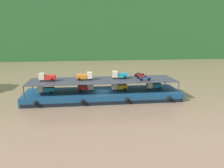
{
  "coord_description": "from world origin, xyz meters",
  "views": [
    {
      "loc": [
        -3.36,
        -38.41,
        11.47
      ],
      "look_at": [
        1.64,
        0.0,
        2.7
      ],
      "focal_mm": 36.03,
      "sensor_mm": 36.0,
      "label": 1
    }
  ],
  "objects_px": {
    "mini_truck_lower_stern": "(46,89)",
    "motorcycle_upper_centre": "(142,76)",
    "mini_truck_upper_fore": "(120,75)",
    "cargo_barge": "(103,95)",
    "motorcycle_upper_stbd": "(139,74)",
    "mini_truck_lower_fore": "(154,85)",
    "mini_truck_upper_stern": "(47,77)",
    "motorcycle_upper_port": "(145,79)",
    "mini_truck_lower_aft": "(86,87)",
    "mini_truck_lower_mid": "(119,86)",
    "mini_truck_upper_mid": "(85,76)"
  },
  "relations": [
    {
      "from": "mini_truck_lower_stern",
      "to": "mini_truck_upper_stern",
      "type": "relative_size",
      "value": 0.99
    },
    {
      "from": "mini_truck_lower_stern",
      "to": "mini_truck_upper_fore",
      "type": "bearing_deg",
      "value": 4.28
    },
    {
      "from": "mini_truck_lower_aft",
      "to": "mini_truck_upper_stern",
      "type": "xyz_separation_m",
      "value": [
        -6.52,
        -0.23,
        2.0
      ]
    },
    {
      "from": "cargo_barge",
      "to": "motorcycle_upper_port",
      "type": "bearing_deg",
      "value": -15.07
    },
    {
      "from": "mini_truck_lower_mid",
      "to": "mini_truck_lower_fore",
      "type": "relative_size",
      "value": 1.0
    },
    {
      "from": "mini_truck_lower_stern",
      "to": "mini_truck_lower_aft",
      "type": "height_order",
      "value": "same"
    },
    {
      "from": "mini_truck_upper_mid",
      "to": "mini_truck_upper_fore",
      "type": "bearing_deg",
      "value": 3.74
    },
    {
      "from": "mini_truck_lower_fore",
      "to": "motorcycle_upper_stbd",
      "type": "xyz_separation_m",
      "value": [
        -2.3,
        1.77,
        1.74
      ]
    },
    {
      "from": "mini_truck_lower_stern",
      "to": "mini_truck_lower_mid",
      "type": "relative_size",
      "value": 0.98
    },
    {
      "from": "cargo_barge",
      "to": "mini_truck_upper_mid",
      "type": "height_order",
      "value": "mini_truck_upper_mid"
    },
    {
      "from": "mini_truck_lower_mid",
      "to": "mini_truck_upper_stern",
      "type": "relative_size",
      "value": 1.01
    },
    {
      "from": "mini_truck_lower_stern",
      "to": "motorcycle_upper_centre",
      "type": "bearing_deg",
      "value": 1.02
    },
    {
      "from": "mini_truck_lower_stern",
      "to": "mini_truck_lower_mid",
      "type": "height_order",
      "value": "same"
    },
    {
      "from": "mini_truck_lower_mid",
      "to": "mini_truck_upper_mid",
      "type": "relative_size",
      "value": 1.01
    },
    {
      "from": "cargo_barge",
      "to": "mini_truck_upper_fore",
      "type": "relative_size",
      "value": 9.71
    },
    {
      "from": "cargo_barge",
      "to": "mini_truck_lower_mid",
      "type": "distance_m",
      "value": 3.28
    },
    {
      "from": "mini_truck_lower_stern",
      "to": "mini_truck_upper_mid",
      "type": "height_order",
      "value": "mini_truck_upper_mid"
    },
    {
      "from": "mini_truck_lower_stern",
      "to": "mini_truck_lower_mid",
      "type": "distance_m",
      "value": 12.7
    },
    {
      "from": "mini_truck_lower_stern",
      "to": "motorcycle_upper_centre",
      "type": "xyz_separation_m",
      "value": [
        16.77,
        0.3,
        1.74
      ]
    },
    {
      "from": "mini_truck_lower_mid",
      "to": "mini_truck_upper_fore",
      "type": "distance_m",
      "value": 2.09
    },
    {
      "from": "mini_truck_lower_mid",
      "to": "mini_truck_upper_mid",
      "type": "distance_m",
      "value": 6.37
    },
    {
      "from": "mini_truck_upper_fore",
      "to": "mini_truck_lower_aft",
      "type": "bearing_deg",
      "value": -177.5
    },
    {
      "from": "mini_truck_lower_aft",
      "to": "mini_truck_upper_stern",
      "type": "distance_m",
      "value": 6.82
    },
    {
      "from": "cargo_barge",
      "to": "motorcycle_upper_stbd",
      "type": "bearing_deg",
      "value": 15.56
    },
    {
      "from": "mini_truck_lower_stern",
      "to": "mini_truck_upper_fore",
      "type": "relative_size",
      "value": 0.98
    },
    {
      "from": "motorcycle_upper_port",
      "to": "motorcycle_upper_stbd",
      "type": "xyz_separation_m",
      "value": [
        -0.02,
        3.87,
        0.0
      ]
    },
    {
      "from": "mini_truck_lower_fore",
      "to": "mini_truck_upper_stern",
      "type": "height_order",
      "value": "mini_truck_upper_stern"
    },
    {
      "from": "mini_truck_lower_stern",
      "to": "mini_truck_lower_aft",
      "type": "xyz_separation_m",
      "value": [
        6.76,
        0.7,
        0.0
      ]
    },
    {
      "from": "mini_truck_upper_fore",
      "to": "motorcycle_upper_stbd",
      "type": "distance_m",
      "value": 4.17
    },
    {
      "from": "motorcycle_upper_centre",
      "to": "mini_truck_lower_fore",
      "type": "bearing_deg",
      "value": 4.05
    },
    {
      "from": "mini_truck_lower_aft",
      "to": "mini_truck_lower_mid",
      "type": "height_order",
      "value": "same"
    },
    {
      "from": "cargo_barge",
      "to": "mini_truck_lower_fore",
      "type": "relative_size",
      "value": 9.68
    },
    {
      "from": "mini_truck_lower_aft",
      "to": "motorcycle_upper_stbd",
      "type": "bearing_deg",
      "value": 8.69
    },
    {
      "from": "mini_truck_lower_aft",
      "to": "mini_truck_lower_fore",
      "type": "distance_m",
      "value": 12.35
    },
    {
      "from": "mini_truck_lower_aft",
      "to": "motorcycle_upper_stbd",
      "type": "distance_m",
      "value": 10.31
    },
    {
      "from": "cargo_barge",
      "to": "motorcycle_upper_port",
      "type": "xyz_separation_m",
      "value": [
        7.08,
        -1.9,
        3.18
      ]
    },
    {
      "from": "cargo_barge",
      "to": "mini_truck_lower_mid",
      "type": "xyz_separation_m",
      "value": [
        2.94,
        0.11,
        1.44
      ]
    },
    {
      "from": "mini_truck_upper_stern",
      "to": "motorcycle_upper_port",
      "type": "bearing_deg",
      "value": -7.24
    },
    {
      "from": "mini_truck_lower_mid",
      "to": "mini_truck_upper_stern",
      "type": "bearing_deg",
      "value": 179.56
    },
    {
      "from": "motorcycle_upper_centre",
      "to": "mini_truck_lower_stern",
      "type": "bearing_deg",
      "value": -178.98
    },
    {
      "from": "mini_truck_lower_fore",
      "to": "cargo_barge",
      "type": "bearing_deg",
      "value": -178.79
    },
    {
      "from": "mini_truck_lower_mid",
      "to": "motorcycle_upper_stbd",
      "type": "distance_m",
      "value": 4.84
    },
    {
      "from": "mini_truck_lower_stern",
      "to": "motorcycle_upper_port",
      "type": "height_order",
      "value": "motorcycle_upper_port"
    },
    {
      "from": "mini_truck_upper_stern",
      "to": "motorcycle_upper_centre",
      "type": "xyz_separation_m",
      "value": [
        16.53,
        -0.17,
        -0.26
      ]
    },
    {
      "from": "motorcycle_upper_port",
      "to": "motorcycle_upper_centre",
      "type": "height_order",
      "value": "same"
    },
    {
      "from": "motorcycle_upper_port",
      "to": "mini_truck_lower_fore",
      "type": "bearing_deg",
      "value": 42.67
    },
    {
      "from": "mini_truck_upper_mid",
      "to": "motorcycle_upper_stbd",
      "type": "distance_m",
      "value": 10.3
    },
    {
      "from": "mini_truck_lower_mid",
      "to": "mini_truck_upper_mid",
      "type": "height_order",
      "value": "mini_truck_upper_mid"
    },
    {
      "from": "mini_truck_upper_fore",
      "to": "motorcycle_upper_centre",
      "type": "distance_m",
      "value": 3.99
    },
    {
      "from": "mini_truck_lower_mid",
      "to": "cargo_barge",
      "type": "bearing_deg",
      "value": -177.89
    }
  ]
}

